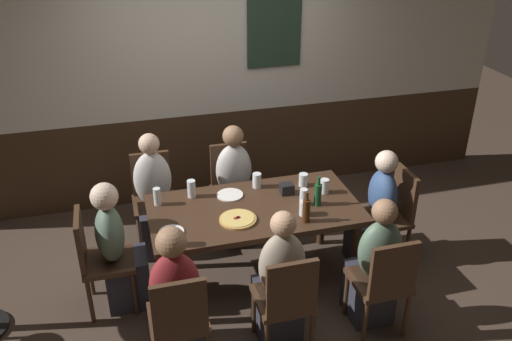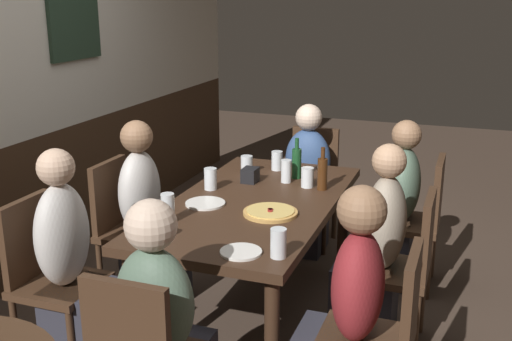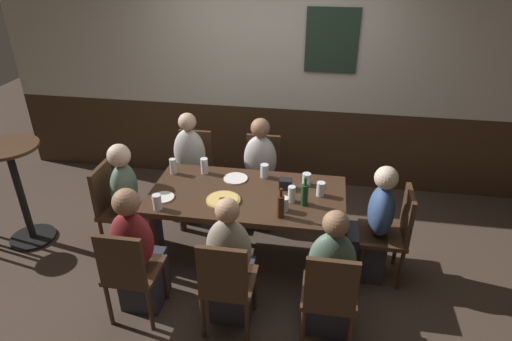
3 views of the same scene
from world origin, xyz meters
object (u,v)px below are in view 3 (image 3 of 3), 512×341
object	(u,v)px
person_mid_far	(259,180)
tumbler_water	(292,195)
chair_mid_near	(226,281)
condiment_caddy	(286,184)
chair_head_east	(392,230)
person_right_near	(330,281)
chair_head_west	(115,204)
person_head_east	(372,231)
plate_white_large	(236,178)
pizza	(223,200)
dining_table	(247,201)
beer_glass_half	(284,205)
highball_clear	(157,203)
pint_glass_pale	(173,167)
chair_left_near	(130,270)
beer_glass_tall	(306,180)
chair_right_near	(330,293)
side_bar_table	(18,187)
beer_bottle_brown	(281,206)
chair_mid_far	(262,172)
pint_glass_stout	(204,167)
person_left_far	(190,174)
person_left_near	(138,258)
tumbler_short	(264,172)
chair_left_far	(194,166)
pint_glass_amber	(321,190)
person_mid_near	(231,269)
person_head_west	(132,207)
beer_bottle_green	(305,194)

from	to	relation	value
person_mid_far	tumbler_water	xyz separation A→B (m)	(0.40, -0.77, 0.32)
chair_mid_near	condiment_caddy	xyz separation A→B (m)	(0.32, 1.01, 0.29)
chair_head_east	person_right_near	world-z (taller)	person_right_near
chair_head_west	person_head_east	distance (m)	2.38
person_right_near	plate_white_large	size ratio (longest dim) A/B	4.97
pizza	tumbler_water	distance (m)	0.58
dining_table	beer_glass_half	world-z (taller)	beer_glass_half
highball_clear	pint_glass_pale	xyz separation A→B (m)	(-0.07, 0.61, 0.01)
person_head_east	pizza	bearing A→B (deg)	-172.96
chair_left_near	beer_glass_tall	distance (m)	1.70
chair_right_near	chair_left_near	distance (m)	1.51
side_bar_table	chair_mid_near	bearing A→B (deg)	-20.28
chair_head_east	beer_bottle_brown	size ratio (longest dim) A/B	3.37
tumbler_water	beer_glass_tall	world-z (taller)	tumbler_water
side_bar_table	chair_mid_far	bearing A→B (deg)	21.99
chair_mid_near	plate_white_large	distance (m)	1.13
pizza	highball_clear	distance (m)	0.55
pint_glass_stout	beer_glass_half	bearing A→B (deg)	-32.45
dining_table	pint_glass_pale	bearing A→B (deg)	162.10
person_left_far	beer_bottle_brown	world-z (taller)	person_left_far
beer_bottle_brown	chair_mid_far	bearing A→B (deg)	105.70
person_left_near	pizza	xyz separation A→B (m)	(0.58, 0.54, 0.27)
dining_table	tumbler_short	distance (m)	0.36
plate_white_large	pint_glass_stout	bearing A→B (deg)	168.19
chair_head_west	beer_glass_half	size ratio (longest dim) A/B	7.23
chair_left_far	plate_white_large	size ratio (longest dim) A/B	3.93
person_left_near	tumbler_short	size ratio (longest dim) A/B	8.72
chair_left_far	dining_table	bearing A→B (deg)	-48.78
person_right_near	pint_glass_amber	xyz separation A→B (m)	(-0.12, 0.77, 0.33)
person_left_near	plate_white_large	distance (m)	1.14
chair_head_west	person_mid_near	distance (m)	1.45
chair_right_near	pint_glass_amber	distance (m)	0.99
chair_head_west	person_head_west	bearing A→B (deg)	0.00
person_right_near	pizza	size ratio (longest dim) A/B	3.79
chair_head_east	person_mid_near	xyz separation A→B (m)	(-1.27, -0.70, -0.02)
chair_head_east	person_right_near	size ratio (longest dim) A/B	0.79
chair_head_west	pint_glass_amber	xyz separation A→B (m)	(1.91, 0.07, 0.30)
highball_clear	tumbler_short	bearing A→B (deg)	40.90
person_head_west	beer_bottle_brown	world-z (taller)	person_head_west
person_mid_far	highball_clear	xyz separation A→B (m)	(-0.68, -1.07, 0.31)
chair_head_west	pint_glass_amber	bearing A→B (deg)	2.15
person_left_near	condiment_caddy	size ratio (longest dim) A/B	10.35
chair_left_near	pint_glass_amber	size ratio (longest dim) A/B	6.90
person_head_west	highball_clear	size ratio (longest dim) A/B	8.28
person_left_far	condiment_caddy	xyz separation A→B (m)	(1.08, -0.55, 0.30)
chair_left_near	chair_head_east	size ratio (longest dim) A/B	1.00
chair_head_west	person_right_near	size ratio (longest dim) A/B	0.79
person_left_near	chair_left_near	bearing A→B (deg)	-90.00
chair_left_near	person_head_west	distance (m)	0.93
beer_bottle_green	beer_glass_half	bearing A→B (deg)	-143.94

